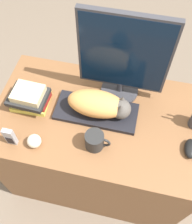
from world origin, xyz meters
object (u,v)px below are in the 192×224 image
object	(u,v)px
computer_mouse	(191,149)
phone	(10,137)
coffee_mug	(95,141)
baseball	(34,141)
book_stack	(30,98)
keyboard	(96,112)
monitor	(124,57)
cat	(101,104)

from	to	relation	value
computer_mouse	phone	bearing A→B (deg)	-169.99
coffee_mug	baseball	distance (m)	0.30
phone	book_stack	world-z (taller)	book_stack
keyboard	phone	xyz separation A→B (m)	(-0.37, -0.26, 0.05)
monitor	phone	world-z (taller)	monitor
cat	coffee_mug	xyz separation A→B (m)	(0.01, -0.19, -0.04)
coffee_mug	phone	size ratio (longest dim) A/B	1.06
computer_mouse	monitor	bearing A→B (deg)	144.90
keyboard	phone	size ratio (longest dim) A/B	3.65
computer_mouse	cat	bearing A→B (deg)	166.85
baseball	coffee_mug	bearing A→B (deg)	11.92
coffee_mug	baseball	xyz separation A→B (m)	(-0.29, -0.06, -0.01)
baseball	book_stack	bearing A→B (deg)	114.48
monitor	phone	size ratio (longest dim) A/B	4.32
keyboard	cat	size ratio (longest dim) A/B	1.32
phone	cat	bearing A→B (deg)	34.02
monitor	book_stack	size ratio (longest dim) A/B	2.52
computer_mouse	coffee_mug	bearing A→B (deg)	-170.62
baseball	book_stack	world-z (taller)	book_stack
keyboard	baseball	distance (m)	0.36
computer_mouse	coffee_mug	world-z (taller)	coffee_mug
keyboard	coffee_mug	size ratio (longest dim) A/B	3.45
computer_mouse	baseball	bearing A→B (deg)	-169.63
baseball	phone	size ratio (longest dim) A/B	0.58
keyboard	phone	bearing A→B (deg)	-144.39
monitor	book_stack	xyz separation A→B (m)	(-0.46, -0.19, -0.21)
computer_mouse	keyboard	bearing A→B (deg)	167.42
keyboard	computer_mouse	world-z (taller)	computer_mouse
phone	monitor	bearing A→B (deg)	43.15
computer_mouse	baseball	xyz separation A→B (m)	(-0.75, -0.14, 0.01)
keyboard	book_stack	size ratio (longest dim) A/B	2.13
keyboard	monitor	world-z (taller)	monitor
cat	monitor	world-z (taller)	monitor
monitor	baseball	distance (m)	0.60
monitor	coffee_mug	xyz separation A→B (m)	(-0.06, -0.36, -0.22)
cat	phone	size ratio (longest dim) A/B	2.76
cat	book_stack	bearing A→B (deg)	-176.93
monitor	cat	bearing A→B (deg)	-113.19
computer_mouse	coffee_mug	distance (m)	0.47
keyboard	monitor	bearing A→B (deg)	60.77
coffee_mug	book_stack	size ratio (longest dim) A/B	0.62
coffee_mug	baseball	size ratio (longest dim) A/B	1.81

